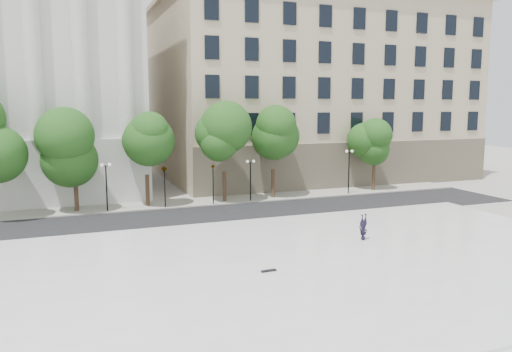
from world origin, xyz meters
The scene contains 11 objects.
ground centered at (0.00, 0.00, 0.00)m, with size 160.00×160.00×0.00m, color #A6A49C.
plaza centered at (0.00, 3.00, 0.23)m, with size 44.00×22.00×0.45m, color white.
street centered at (0.00, 18.00, 0.01)m, with size 60.00×8.00×0.02m, color black.
far_sidewalk centered at (0.00, 24.00, 0.06)m, with size 60.00×4.00×0.12m, color #A19E94.
building_east centered at (20.00, 38.91, 11.14)m, with size 36.00×26.15×23.00m.
traffic_light_west centered at (-1.44, 22.30, 3.76)m, with size 0.87×1.94×4.27m.
traffic_light_east centered at (2.91, 22.30, 3.65)m, with size 0.98×1.63×4.15m.
person_lying centered at (8.05, 5.95, 0.68)m, with size 0.60×0.39×1.65m, color black.
skateboard centered at (0.13, 2.48, 0.49)m, with size 0.81×0.21×0.08m, color black.
street_trees centered at (-0.43, 23.35, 5.43)m, with size 39.81×4.87×8.18m.
lamp_posts centered at (-0.14, 22.60, 2.89)m, with size 37.17×0.28×4.53m.
Camera 1 is at (-9.34, -20.34, 8.90)m, focal length 35.00 mm.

